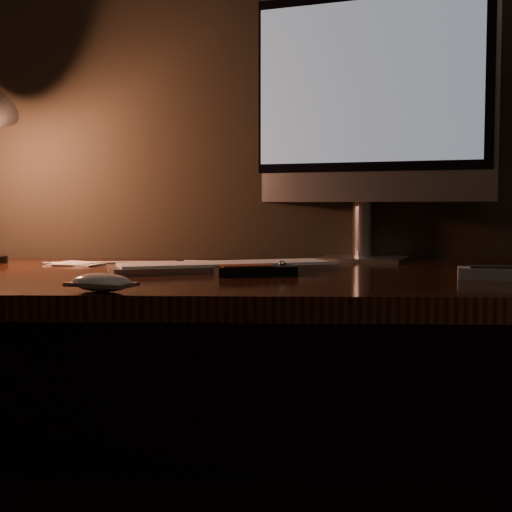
{
  "coord_description": "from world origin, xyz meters",
  "views": [
    {
      "loc": [
        0.08,
        0.44,
        0.88
      ],
      "look_at": [
        0.03,
        1.73,
        0.79
      ],
      "focal_mm": 50.0,
      "sensor_mm": 36.0,
      "label": 1
    }
  ],
  "objects_px": {
    "desk": "(243,330)",
    "media_remote": "(256,270)",
    "keyboard": "(224,266)",
    "monitor": "(366,102)",
    "mouse": "(102,285)"
  },
  "relations": [
    {
      "from": "monitor",
      "to": "desk",
      "type": "bearing_deg",
      "value": -118.57
    },
    {
      "from": "keyboard",
      "to": "media_remote",
      "type": "xyz_separation_m",
      "value": [
        0.07,
        -0.11,
        0.0
      ]
    },
    {
      "from": "desk",
      "to": "mouse",
      "type": "bearing_deg",
      "value": -116.64
    },
    {
      "from": "monitor",
      "to": "media_remote",
      "type": "xyz_separation_m",
      "value": [
        -0.25,
        -0.39,
        -0.37
      ]
    },
    {
      "from": "desk",
      "to": "monitor",
      "type": "height_order",
      "value": "monitor"
    },
    {
      "from": "monitor",
      "to": "media_remote",
      "type": "relative_size",
      "value": 4.0
    },
    {
      "from": "monitor",
      "to": "keyboard",
      "type": "xyz_separation_m",
      "value": [
        -0.32,
        -0.28,
        -0.37
      ]
    },
    {
      "from": "mouse",
      "to": "media_remote",
      "type": "bearing_deg",
      "value": 70.54
    },
    {
      "from": "monitor",
      "to": "keyboard",
      "type": "distance_m",
      "value": 0.57
    },
    {
      "from": "desk",
      "to": "media_remote",
      "type": "bearing_deg",
      "value": -76.81
    },
    {
      "from": "desk",
      "to": "media_remote",
      "type": "height_order",
      "value": "media_remote"
    },
    {
      "from": "keyboard",
      "to": "media_remote",
      "type": "relative_size",
      "value": 2.87
    },
    {
      "from": "keyboard",
      "to": "mouse",
      "type": "distance_m",
      "value": 0.4
    },
    {
      "from": "mouse",
      "to": "media_remote",
      "type": "relative_size",
      "value": 0.65
    },
    {
      "from": "desk",
      "to": "media_remote",
      "type": "relative_size",
      "value": 9.92
    }
  ]
}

